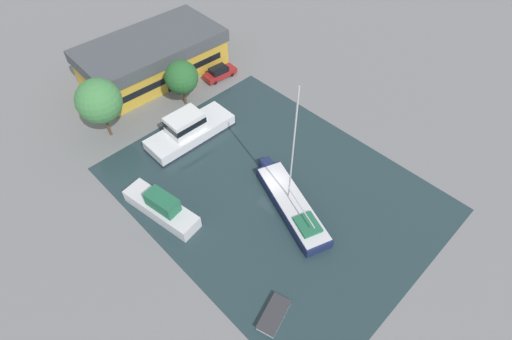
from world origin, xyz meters
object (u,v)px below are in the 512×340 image
warehouse_building (153,57)px  small_dinghy (274,315)px  cabin_boat (162,207)px  parked_car (220,73)px  sailboat_moored (291,204)px  quay_tree_by_water (99,101)px  motor_cruiser (189,130)px  quay_tree_near_building (182,77)px

warehouse_building → small_dinghy: (-13.46, -36.50, -2.39)m
warehouse_building → cabin_boat: (-13.87, -21.16, -1.58)m
parked_car → sailboat_moored: size_ratio=0.33×
quay_tree_by_water → small_dinghy: (-2.01, -29.61, -4.86)m
parked_car → cabin_boat: 24.15m
parked_car → small_dinghy: parked_car is taller
motor_cruiser → warehouse_building: bearing=-18.1°
sailboat_moored → small_dinghy: 11.62m
warehouse_building → small_dinghy: warehouse_building is taller
parked_car → motor_cruiser: (-10.76, -6.83, 0.45)m
quay_tree_near_building → cabin_boat: quay_tree_near_building is taller
cabin_boat → small_dinghy: bearing=-97.6°
small_dinghy → quay_tree_near_building: bearing=-40.7°
quay_tree_by_water → sailboat_moored: size_ratio=0.52×
quay_tree_by_water → sailboat_moored: (7.50, -22.95, -4.45)m
small_dinghy → sailboat_moored: bearing=-72.0°
quay_tree_near_building → sailboat_moored: size_ratio=0.42×
motor_cruiser → cabin_boat: bearing=129.2°
warehouse_building → quay_tree_by_water: bearing=-146.6°
warehouse_building → motor_cruiser: size_ratio=1.80×
quay_tree_by_water → cabin_boat: 15.03m
sailboat_moored → small_dinghy: bearing=-124.8°
quay_tree_near_building → motor_cruiser: size_ratio=0.56×
quay_tree_near_building → small_dinghy: 30.83m
warehouse_building → cabin_boat: 25.34m
quay_tree_near_building → cabin_boat: 18.19m
sailboat_moored → cabin_boat: (-9.92, 8.68, 0.41)m
sailboat_moored → small_dinghy: (-9.51, -6.67, -0.41)m
warehouse_building → parked_car: 9.53m
quay_tree_by_water → motor_cruiser: quay_tree_by_water is taller
quay_tree_near_building → cabin_boat: (-12.70, -12.68, -2.99)m
parked_car → motor_cruiser: motor_cruiser is taller
cabin_boat → sailboat_moored: bearing=-50.3°
quay_tree_by_water → cabin_boat: size_ratio=0.87×
warehouse_building → quay_tree_near_building: 8.67m
motor_cruiser → parked_car: bearing=-56.6°
sailboat_moored → motor_cruiser: (-0.93, 15.74, 0.61)m
warehouse_building → small_dinghy: 38.97m
sailboat_moored → cabin_boat: bearing=159.0°
quay_tree_near_building → parked_car: (7.06, 1.21, -3.25)m
parked_car → warehouse_building: bearing=-136.4°
sailboat_moored → cabin_boat: sailboat_moored is taller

